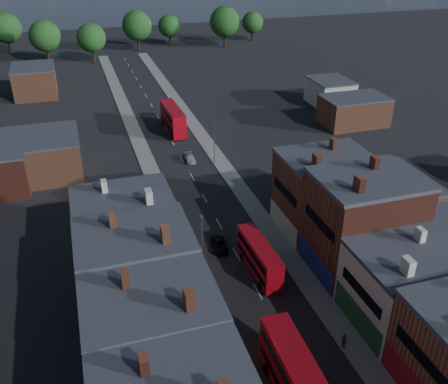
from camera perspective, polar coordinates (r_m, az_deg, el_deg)
pavement_west at (r=80.78m, az=-7.06°, el=-0.71°), size 3.00×200.00×0.12m
pavement_east at (r=83.62m, az=1.69°, el=0.59°), size 3.00×200.00×0.12m
lamp_post_2 at (r=61.87m, az=-2.50°, el=-5.47°), size 0.25×0.70×8.12m
lamp_post_3 at (r=89.88m, az=-1.13°, el=5.96°), size 0.25×0.70×8.12m
bus_0 at (r=48.47m, az=8.38°, el=-20.62°), size 3.38×12.47×5.35m
bus_1 at (r=63.09m, az=4.06°, el=-7.41°), size 2.73×10.01×4.30m
bus_2 at (r=106.10m, az=-5.86°, el=8.36°), size 3.28×12.25×5.27m
car_2 at (r=68.12m, az=-0.55°, el=-6.05°), size 2.48×4.50×1.19m
car_3 at (r=92.75m, az=-3.91°, el=3.86°), size 1.80×4.06×1.16m
ped_3 at (r=55.39m, az=13.56°, el=-16.22°), size 0.49×1.06×1.79m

